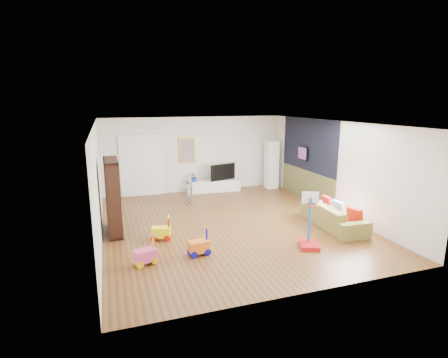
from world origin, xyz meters
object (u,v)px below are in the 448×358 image
object	(u,v)px
bookshelf	(113,197)
basketball_hoop	(311,221)
media_console	(215,186)
sofa	(333,216)

from	to	relation	value
bookshelf	basketball_hoop	distance (m)	4.80
media_console	basketball_hoop	world-z (taller)	basketball_hoop
bookshelf	sofa	bearing A→B (deg)	-15.72
bookshelf	sofa	size ratio (longest dim) A/B	0.89
media_console	bookshelf	distance (m)	4.81
bookshelf	sofa	world-z (taller)	bookshelf
media_console	basketball_hoop	distance (m)	5.53
media_console	basketball_hoop	size ratio (longest dim) A/B	1.44
sofa	basketball_hoop	distance (m)	1.64
basketball_hoop	media_console	bearing A→B (deg)	119.03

